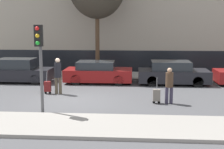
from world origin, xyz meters
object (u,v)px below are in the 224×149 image
object	(u,v)px
parked_car_0	(19,71)
pedestrian_right	(169,84)
parked_car_2	(173,73)
pedestrian_left	(58,74)
trolley_right	(157,95)
traffic_light	(40,51)
parked_car_1	(98,73)
trolley_left	(48,86)

from	to	relation	value
parked_car_0	pedestrian_right	world-z (taller)	pedestrian_right
parked_car_2	pedestrian_left	bearing A→B (deg)	-152.14
parked_car_2	trolley_right	xyz separation A→B (m)	(-1.25, -4.81, -0.26)
parked_car_0	pedestrian_left	world-z (taller)	pedestrian_left
trolley_right	traffic_light	bearing A→B (deg)	-155.55
parked_car_1	trolley_left	size ratio (longest dim) A/B	3.41
pedestrian_left	traffic_light	xyz separation A→B (m)	(0.25, -3.68, 1.43)
parked_car_1	trolley_right	distance (m)	5.84
pedestrian_right	traffic_light	size ratio (longest dim) A/B	0.46
parked_car_0	pedestrian_right	xyz separation A→B (m)	(8.60, -4.70, 0.23)
parked_car_0	parked_car_1	size ratio (longest dim) A/B	0.98
trolley_left	trolley_right	bearing A→B (deg)	-16.53
parked_car_1	trolley_right	xyz separation A→B (m)	(3.19, -4.88, -0.24)
parked_car_1	parked_car_2	size ratio (longest dim) A/B	0.98
parked_car_0	parked_car_2	xyz separation A→B (m)	(9.31, 0.07, -0.03)
parked_car_1	trolley_right	bearing A→B (deg)	-56.86
pedestrian_right	trolley_right	distance (m)	0.76
parked_car_1	pedestrian_right	bearing A→B (deg)	-52.35
pedestrian_left	trolley_right	distance (m)	5.12
parked_car_1	trolley_right	world-z (taller)	parked_car_1
trolley_right	parked_car_0	bearing A→B (deg)	149.51
pedestrian_left	trolley_left	xyz separation A→B (m)	(-0.55, -0.01, -0.67)
parked_car_2	trolley_right	distance (m)	4.98
trolley_left	trolley_right	distance (m)	5.60
pedestrian_right	traffic_light	distance (m)	5.75
trolley_left	trolley_right	size ratio (longest dim) A/B	1.00
parked_car_2	pedestrian_right	size ratio (longest dim) A/B	2.57
traffic_light	pedestrian_right	bearing A→B (deg)	22.47
parked_car_2	trolley_right	world-z (taller)	parked_car_2
pedestrian_left	trolley_left	bearing A→B (deg)	-179.94
pedestrian_left	parked_car_2	bearing A→B (deg)	26.76
parked_car_1	pedestrian_left	bearing A→B (deg)	-116.40
parked_car_2	traffic_light	size ratio (longest dim) A/B	1.19
trolley_right	parked_car_2	bearing A→B (deg)	75.41
pedestrian_right	trolley_right	bearing A→B (deg)	-179.94
traffic_light	parked_car_1	bearing A→B (deg)	78.83
parked_car_2	trolley_left	world-z (taller)	parked_car_2
parked_car_2	pedestrian_right	world-z (taller)	pedestrian_right
parked_car_2	parked_car_1	bearing A→B (deg)	179.07
parked_car_2	parked_car_0	bearing A→B (deg)	-179.58
parked_car_2	trolley_left	xyz separation A→B (m)	(-6.62, -3.22, -0.26)
pedestrian_left	pedestrian_right	size ratio (longest dim) A/B	1.14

